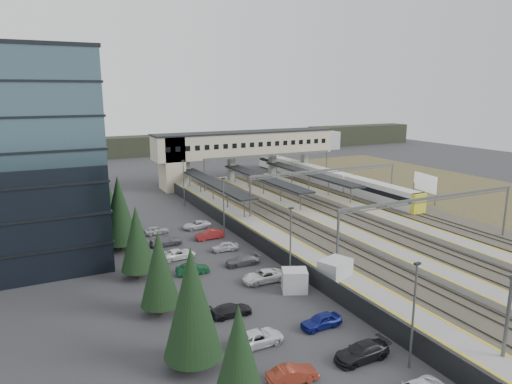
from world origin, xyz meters
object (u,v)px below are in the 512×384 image
footbridge (234,147)px  train (323,176)px  relay_cabin_far (295,280)px  billboard (425,184)px  relay_cabin_near (335,272)px

footbridge → train: size_ratio=0.74×
relay_cabin_far → footbridge: size_ratio=0.08×
billboard → footbridge: bearing=127.2°
relay_cabin_far → relay_cabin_near: bearing=-5.2°
relay_cabin_far → footbridge: bearing=72.5°
train → footbridge: bearing=149.3°
relay_cabin_near → footbridge: (11.83, 52.60, 6.60)m
relay_cabin_near → footbridge: size_ratio=0.09×
relay_cabin_near → billboard: billboard is taller
relay_cabin_near → relay_cabin_far: bearing=174.8°
relay_cabin_near → relay_cabin_far: 4.66m
relay_cabin_far → billboard: 45.28m
train → billboard: 22.42m
relay_cabin_near → train: 51.32m
relay_cabin_near → billboard: size_ratio=0.63×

